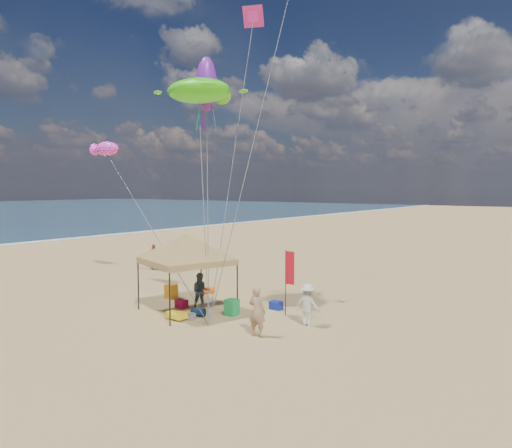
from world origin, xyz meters
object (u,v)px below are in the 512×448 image
object	(u,v)px
chair_green	(232,307)
person_near_b	(201,292)
beach_cart	(176,315)
person_near_c	(308,305)
cooler_red	(181,304)
person_far_a	(153,257)
person_near_a	(257,311)
chair_yellow	(171,291)
canopy_tent	(186,237)
feather_flag	(289,272)
cooler_blue	(276,305)

from	to	relation	value
chair_green	person_near_b	distance (m)	1.77
beach_cart	person_near_c	size ratio (longest dim) A/B	0.53
cooler_red	person_near_b	distance (m)	1.24
chair_green	person_far_a	world-z (taller)	person_far_a
chair_green	person_near_a	xyz separation A→B (m)	(2.66, -1.74, 0.60)
cooler_red	chair_yellow	xyz separation A→B (m)	(-1.84, 1.10, 0.16)
chair_green	person_near_b	world-z (taller)	person_near_b
canopy_tent	feather_flag	xyz separation A→B (m)	(4.03, 2.15, -1.45)
canopy_tent	person_near_a	distance (m)	5.36
cooler_red	chair_yellow	world-z (taller)	chair_yellow
beach_cart	feather_flag	bearing A→B (deg)	44.42
cooler_blue	person_near_a	world-z (taller)	person_near_a
person_far_a	chair_yellow	bearing A→B (deg)	-101.51
cooler_red	chair_green	size ratio (longest dim) A/B	0.77
chair_yellow	chair_green	bearing A→B (deg)	-8.74
cooler_blue	person_near_a	distance (m)	4.15
chair_yellow	person_near_c	distance (m)	8.04
chair_green	chair_yellow	distance (m)	4.59
canopy_tent	chair_yellow	bearing A→B (deg)	150.72
person_near_b	person_far_a	distance (m)	11.90
chair_green	cooler_red	bearing A→B (deg)	-171.63
person_near_c	chair_yellow	bearing A→B (deg)	-8.52
canopy_tent	person_near_b	distance (m)	2.60
beach_cart	person_near_b	world-z (taller)	person_near_b
cooler_red	cooler_blue	bearing A→B (deg)	32.80
chair_green	person_near_c	world-z (taller)	person_near_c
feather_flag	cooler_blue	distance (m)	2.10
canopy_tent	person_far_a	size ratio (longest dim) A/B	3.58
feather_flag	person_far_a	xyz separation A→B (m)	(-13.89, 4.58, -1.06)
feather_flag	cooler_red	distance (m)	5.36
person_near_a	person_near_b	bearing A→B (deg)	-27.20
person_near_a	person_far_a	world-z (taller)	person_near_a
beach_cart	person_far_a	world-z (taller)	person_far_a
canopy_tent	chair_green	distance (m)	3.70
feather_flag	person_far_a	bearing A→B (deg)	161.76
cooler_blue	person_far_a	world-z (taller)	person_far_a
person_near_b	person_near_c	size ratio (longest dim) A/B	1.00
person_near_b	person_near_c	xyz separation A→B (m)	(5.16, 0.75, -0.00)
cooler_red	person_far_a	xyz separation A→B (m)	(-9.16, 6.40, 0.69)
cooler_blue	person_far_a	bearing A→B (deg)	162.61
beach_cart	person_near_a	world-z (taller)	person_near_a
chair_yellow	person_near_b	xyz separation A→B (m)	(2.85, -0.87, 0.51)
person_far_a	beach_cart	bearing A→B (deg)	-102.91
feather_flag	person_near_c	xyz separation A→B (m)	(1.45, -0.85, -1.08)
beach_cart	person_near_c	distance (m)	5.56
chair_yellow	person_near_a	world-z (taller)	person_near_a
canopy_tent	person_near_c	bearing A→B (deg)	13.30
canopy_tent	chair_yellow	distance (m)	4.19
feather_flag	person_near_a	world-z (taller)	feather_flag
feather_flag	beach_cart	xyz separation A→B (m)	(-3.45, -3.38, -1.73)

